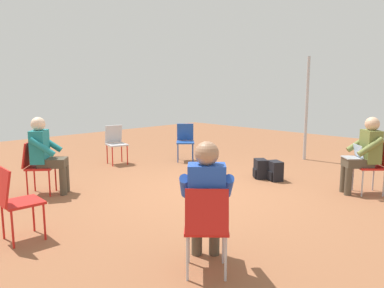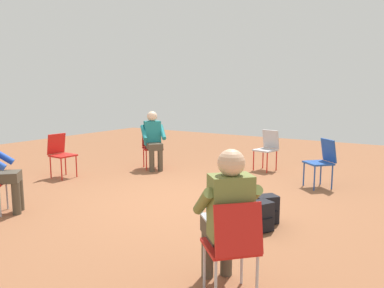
{
  "view_description": "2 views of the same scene",
  "coord_description": "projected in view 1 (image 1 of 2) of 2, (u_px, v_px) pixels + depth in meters",
  "views": [
    {
      "loc": [
        -4.28,
        -4.13,
        1.74
      ],
      "look_at": [
        -0.25,
        -0.08,
        0.83
      ],
      "focal_mm": 35.0,
      "sensor_mm": 36.0,
      "label": 1
    },
    {
      "loc": [
        3.15,
        -4.59,
        1.7
      ],
      "look_at": [
        0.1,
        0.19,
        0.87
      ],
      "focal_mm": 35.0,
      "sensor_mm": 36.0,
      "label": 2
    }
  ],
  "objects": [
    {
      "name": "chair_west",
      "position": [
        15.0,
        199.0,
        4.13
      ],
      "size": [
        0.45,
        0.42,
        0.85
      ],
      "rotation": [
        0.0,
        0.0,
        -1.61
      ],
      "color": "red",
      "rests_on": "ground"
    },
    {
      "name": "person_in_teal",
      "position": [
        46.0,
        151.0,
        5.92
      ],
      "size": [
        0.63,
        0.63,
        1.24
      ],
      "rotation": [
        0.0,
        0.0,
        -2.28
      ],
      "color": "#4C4233",
      "rests_on": "ground"
    },
    {
      "name": "person_with_laptop",
      "position": [
        364.0,
        151.0,
        5.94
      ],
      "size": [
        0.64,
        0.64,
        1.24
      ],
      "rotation": [
        0.0,
        0.0,
        0.8
      ],
      "color": "#4C4233",
      "rests_on": "ground"
    },
    {
      "name": "chair_northeast",
      "position": [
        185.0,
        139.0,
        8.61
      ],
      "size": [
        0.58,
        0.59,
        0.85
      ],
      "rotation": [
        0.0,
        0.0,
        2.38
      ],
      "color": "#1E4799",
      "rests_on": "ground"
    },
    {
      "name": "chair_southwest",
      "position": [
        206.0,
        224.0,
        3.37
      ],
      "size": [
        0.58,
        0.58,
        0.85
      ],
      "rotation": [
        0.0,
        0.0,
        -0.8
      ],
      "color": "red",
      "rests_on": "ground"
    },
    {
      "name": "tent_pole_far",
      "position": [
        307.0,
        109.0,
        8.61
      ],
      "size": [
        0.07,
        0.07,
        2.38
      ],
      "primitive_type": "cylinder",
      "color": "#B2B2B7",
      "rests_on": "ground"
    },
    {
      "name": "ground_plane",
      "position": [
        199.0,
        192.0,
        6.14
      ],
      "size": [
        16.22,
        16.22,
        0.0
      ],
      "primitive_type": "plane",
      "color": "brown"
    },
    {
      "name": "backpack_by_empty_chair",
      "position": [
        260.0,
        170.0,
        7.02
      ],
      "size": [
        0.33,
        0.34,
        0.36
      ],
      "rotation": [
        0.0,
        0.0,
        4.03
      ],
      "color": "black",
      "rests_on": "ground"
    },
    {
      "name": "person_in_blue",
      "position": [
        206.0,
        197.0,
        3.51
      ],
      "size": [
        0.63,
        0.63,
        1.24
      ],
      "rotation": [
        0.0,
        0.0,
        -0.8
      ],
      "color": "#4C4233",
      "rests_on": "ground"
    },
    {
      "name": "backpack_near_laptop_user",
      "position": [
        275.0,
        172.0,
        6.84
      ],
      "size": [
        0.31,
        0.34,
        0.36
      ],
      "rotation": [
        0.0,
        0.0,
        4.22
      ],
      "color": "black",
      "rests_on": "ground"
    },
    {
      "name": "chair_northwest",
      "position": [
        36.0,
        164.0,
        5.94
      ],
      "size": [
        0.59,
        0.58,
        0.85
      ],
      "rotation": [
        0.0,
        0.0,
        -2.28
      ],
      "color": "red",
      "rests_on": "ground"
    },
    {
      "name": "chair_north",
      "position": [
        116.0,
        141.0,
        8.27
      ],
      "size": [
        0.48,
        0.51,
        0.85
      ],
      "rotation": [
        0.0,
        0.0,
        2.91
      ],
      "color": "#B7B7BC",
      "rests_on": "ground"
    },
    {
      "name": "chair_southeast",
      "position": [
        374.0,
        163.0,
        5.97
      ],
      "size": [
        0.58,
        0.58,
        0.85
      ],
      "rotation": [
        0.0,
        0.0,
        0.8
      ],
      "color": "red",
      "rests_on": "ground"
    }
  ]
}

